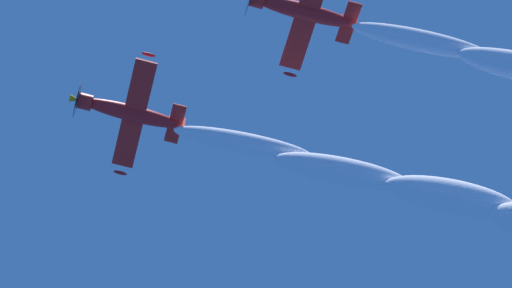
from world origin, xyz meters
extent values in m
ellipsoid|color=red|center=(2.55, 1.40, 69.01)|extent=(3.21, 6.39, 1.34)
cylinder|color=red|center=(3.52, 4.17, 69.12)|extent=(1.38, 1.17, 1.18)
cone|color=yellow|center=(3.73, 4.76, 69.14)|extent=(0.74, 0.80, 0.57)
cylinder|color=#3F3F47|center=(3.68, 4.63, 69.14)|extent=(2.42, 0.78, 2.52)
cube|color=red|center=(2.47, 1.23, 68.85)|extent=(8.05, 3.94, 1.35)
ellipsoid|color=red|center=(-1.26, 2.51, 69.42)|extent=(0.53, 0.90, 0.30)
ellipsoid|color=red|center=(6.19, -0.05, 68.27)|extent=(0.53, 0.90, 0.30)
cube|color=red|center=(1.63, -1.25, 68.95)|extent=(3.01, 1.77, 0.55)
cube|color=red|center=(1.67, -1.35, 69.43)|extent=(0.61, 1.06, 1.11)
ellipsoid|color=#1E232D|center=(2.70, 1.64, 69.42)|extent=(1.20, 1.60, 0.76)
ellipsoid|color=red|center=(-8.64, -3.95, 70.07)|extent=(3.22, 6.40, 1.35)
cube|color=red|center=(-8.73, -4.12, 69.90)|extent=(8.04, 3.94, 1.46)
ellipsoid|color=red|center=(-5.01, -5.40, 69.28)|extent=(0.54, 0.90, 0.30)
cube|color=red|center=(-9.57, -6.60, 70.01)|extent=(3.00, 1.77, 0.58)
cube|color=red|center=(-9.52, -6.70, 70.49)|extent=(0.62, 1.06, 1.11)
ellipsoid|color=#1E232D|center=(-8.49, -3.71, 70.47)|extent=(1.20, 1.60, 0.77)
ellipsoid|color=white|center=(0.24, -5.46, 68.61)|extent=(4.27, 8.99, 2.00)
ellipsoid|color=white|center=(-1.80, -11.55, 68.00)|extent=(4.70, 9.17, 2.44)
ellipsoid|color=white|center=(-4.37, -18.16, 67.47)|extent=(5.13, 9.35, 2.89)
ellipsoid|color=white|center=(-11.23, -10.87, 69.53)|extent=(4.27, 8.99, 2.00)
camera|label=1|loc=(-28.96, 13.14, 2.16)|focal=84.06mm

